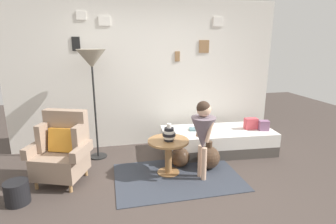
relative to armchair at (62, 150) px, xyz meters
name	(u,v)px	position (x,y,z in m)	size (l,w,h in m)	color
ground_plane	(173,198)	(1.37, -0.78, -0.44)	(12.00, 12.00, 0.00)	#423833
gallery_wall	(148,74)	(1.37, 1.17, 0.86)	(4.80, 0.12, 2.60)	silver
rug	(177,177)	(1.56, -0.29, -0.43)	(1.76, 1.19, 0.01)	#333842
armchair	(62,150)	(0.00, 0.00, 0.00)	(0.88, 0.78, 0.97)	tan
daybed	(217,141)	(2.47, 0.46, -0.24)	(1.95, 0.93, 0.40)	#4C4742
pillow_head	(264,125)	(3.23, 0.27, 0.05)	(0.16, 0.12, 0.17)	gray
pillow_mid	(251,124)	(3.05, 0.39, 0.06)	(0.22, 0.12, 0.19)	#D64C56
side_table	(168,149)	(1.46, -0.14, -0.06)	(0.59, 0.59, 0.52)	#9E7042
vase_striped	(169,134)	(1.46, -0.17, 0.18)	(0.19, 0.19, 0.25)	black
floor_lamp	(92,63)	(0.44, 0.68, 1.12)	(0.45, 0.45, 1.77)	black
person_child	(203,130)	(1.88, -0.39, 0.28)	(0.34, 0.34, 1.12)	#D8AD8E
book_on_daybed	(196,129)	(2.09, 0.54, -0.02)	(0.22, 0.16, 0.03)	slate
demijohn_near	(180,157)	(1.68, 0.04, -0.28)	(0.30, 0.30, 0.39)	#473323
demijohn_far	(208,157)	(2.09, -0.11, -0.26)	(0.35, 0.35, 0.44)	#473323
magazine_basket	(17,193)	(-0.47, -0.48, -0.30)	(0.28, 0.28, 0.28)	black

